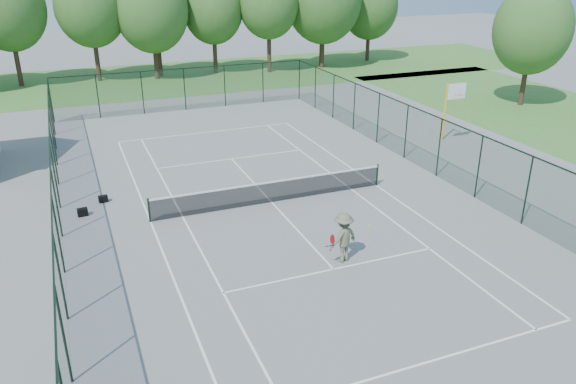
% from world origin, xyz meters
% --- Properties ---
extents(ground, '(140.00, 140.00, 0.00)m').
position_xyz_m(ground, '(0.00, 0.00, 0.00)').
color(ground, gray).
rests_on(ground, ground).
extents(grass_far, '(80.00, 16.00, 0.01)m').
position_xyz_m(grass_far, '(0.00, 30.00, 0.01)').
color(grass_far, '#498235').
rests_on(grass_far, ground).
extents(court_lines, '(11.05, 23.85, 0.01)m').
position_xyz_m(court_lines, '(0.00, 0.00, 0.00)').
color(court_lines, white).
rests_on(court_lines, ground).
extents(tennis_net, '(11.08, 0.08, 1.10)m').
position_xyz_m(tennis_net, '(0.00, 0.00, 0.58)').
color(tennis_net, black).
rests_on(tennis_net, ground).
extents(fence_enclosure, '(18.05, 36.05, 3.02)m').
position_xyz_m(fence_enclosure, '(0.00, 0.00, 1.56)').
color(fence_enclosure, '#1F3E28').
rests_on(fence_enclosure, ground).
extents(tree_line_far, '(39.40, 6.40, 9.70)m').
position_xyz_m(tree_line_far, '(0.00, 30.00, 5.99)').
color(tree_line_far, '#3F2A1E').
rests_on(tree_line_far, ground).
extents(basketball_goal, '(1.20, 1.43, 3.65)m').
position_xyz_m(basketball_goal, '(12.95, 4.45, 2.57)').
color(basketball_goal, yellow).
rests_on(basketball_goal, ground).
extents(tree_side, '(5.52, 5.52, 8.74)m').
position_xyz_m(tree_side, '(23.76, 10.00, 5.51)').
color(tree_side, '#3F2A1E').
rests_on(tree_side, ground).
extents(sports_bag_a, '(0.44, 0.29, 0.34)m').
position_xyz_m(sports_bag_a, '(-8.11, 1.72, 0.17)').
color(sports_bag_a, black).
rests_on(sports_bag_a, ground).
extents(sports_bag_b, '(0.42, 0.28, 0.31)m').
position_xyz_m(sports_bag_b, '(-7.14, 2.92, 0.16)').
color(sports_bag_b, black).
rests_on(sports_bag_b, ground).
extents(tennis_player, '(2.21, 1.06, 1.92)m').
position_xyz_m(tennis_player, '(0.58, -5.95, 0.96)').
color(tennis_player, '#5F6649').
rests_on(tennis_player, ground).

